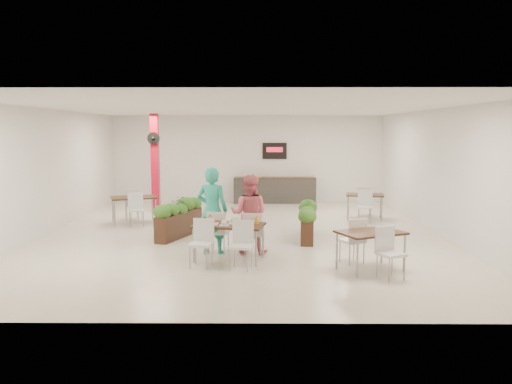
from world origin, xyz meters
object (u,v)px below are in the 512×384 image
(main_table, at_px, (228,230))
(side_table_a, at_px, (134,201))
(diner_woman, at_px, (249,214))
(planter_right, at_px, (308,219))
(planter_left, at_px, (179,216))
(side_table_c, at_px, (371,238))
(side_table_b, at_px, (365,198))
(red_column, at_px, (155,161))
(service_counter, at_px, (275,190))
(diner_man, at_px, (212,210))

(main_table, bearing_deg, side_table_a, 125.20)
(diner_woman, distance_m, planter_right, 2.03)
(planter_left, xyz_separation_m, side_table_a, (-1.63, 1.96, 0.12))
(diner_woman, distance_m, side_table_c, 2.71)
(diner_woman, xyz_separation_m, planter_left, (-1.79, 1.64, -0.34))
(diner_woman, distance_m, planter_left, 2.45)
(main_table, relative_size, side_table_a, 1.10)
(planter_left, bearing_deg, side_table_c, -36.11)
(planter_right, distance_m, side_table_c, 2.94)
(side_table_b, bearing_deg, diner_woman, -117.91)
(red_column, height_order, side_table_a, red_column)
(planter_right, height_order, side_table_b, planter_right)
(diner_woman, xyz_separation_m, side_table_b, (3.39, 4.24, -0.23))
(service_counter, xyz_separation_m, diner_man, (-1.57, -7.63, 0.44))
(main_table, relative_size, side_table_c, 1.11)
(red_column, relative_size, planter_right, 1.72)
(planter_right, bearing_deg, side_table_a, 155.66)
(service_counter, height_order, side_table_c, service_counter)
(red_column, bearing_deg, side_table_a, -95.04)
(side_table_a, xyz_separation_m, side_table_c, (5.75, -4.96, -0.01))
(planter_left, bearing_deg, diner_woman, -42.63)
(planter_left, height_order, planter_right, planter_left)
(service_counter, xyz_separation_m, diner_woman, (-0.77, -7.63, 0.36))
(red_column, xyz_separation_m, side_table_a, (-0.19, -2.16, -1.01))
(red_column, distance_m, main_table, 7.08)
(main_table, height_order, diner_woman, diner_woman)
(service_counter, relative_size, diner_woman, 1.76)
(side_table_c, bearing_deg, planter_left, 119.48)
(diner_man, bearing_deg, planter_left, -47.15)
(side_table_b, distance_m, side_table_c, 5.70)
(main_table, bearing_deg, side_table_c, -14.46)
(service_counter, xyz_separation_m, main_table, (-1.18, -8.28, 0.14))
(service_counter, bearing_deg, diner_man, -101.66)
(planter_right, xyz_separation_m, side_table_a, (-4.82, 2.18, 0.14))
(diner_man, xyz_separation_m, planter_left, (-0.99, 1.64, -0.42))
(main_table, bearing_deg, red_column, 113.68)
(diner_man, bearing_deg, side_table_c, 168.44)
(planter_left, distance_m, side_table_a, 2.55)
(service_counter, distance_m, planter_right, 6.23)
(side_table_a, bearing_deg, service_counter, 23.49)
(diner_man, distance_m, planter_right, 2.66)
(planter_right, distance_m, side_table_b, 3.45)
(planter_right, xyz_separation_m, side_table_b, (1.98, 2.81, 0.13))
(red_column, bearing_deg, main_table, -66.32)
(main_table, bearing_deg, diner_man, 120.82)
(diner_woman, height_order, side_table_c, diner_woman)
(diner_man, xyz_separation_m, planter_right, (2.20, 1.43, -0.44))
(service_counter, height_order, diner_woman, service_counter)
(red_column, bearing_deg, service_counter, 25.00)
(planter_right, relative_size, side_table_b, 1.11)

